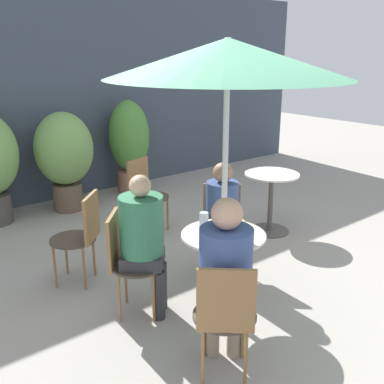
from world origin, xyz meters
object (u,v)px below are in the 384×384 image
at_px(bistro_chair_2, 225,312).
at_px(potted_plant_1, 64,153).
at_px(bistro_chair_1, 126,255).
at_px(beer_glass_1, 204,224).
at_px(bistro_chair_0, 221,221).
at_px(bistro_chair_3, 145,189).
at_px(bistro_chair_4, 82,231).
at_px(seated_person_0, 222,211).
at_px(cafe_table_near, 223,260).
at_px(beer_glass_0, 228,215).
at_px(seated_person_1, 144,235).
at_px(potted_plant_2, 129,142).
at_px(cafe_table_far, 271,193).
at_px(umbrella, 228,59).
at_px(beer_glass_2, 240,230).
at_px(seated_person_2, 225,272).

relative_size(bistro_chair_2, potted_plant_1, 0.65).
bearing_deg(bistro_chair_1, beer_glass_1, -94.12).
relative_size(bistro_chair_0, bistro_chair_3, 1.00).
bearing_deg(bistro_chair_2, bistro_chair_3, -70.81).
relative_size(bistro_chair_4, seated_person_0, 0.77).
height_order(cafe_table_near, beer_glass_0, beer_glass_0).
bearing_deg(bistro_chair_1, bistro_chair_2, -135.00).
distance_m(bistro_chair_1, seated_person_1, 0.24).
height_order(bistro_chair_2, beer_glass_0, beer_glass_0).
relative_size(bistro_chair_2, beer_glass_0, 4.43).
bearing_deg(bistro_chair_3, seated_person_1, -140.99).
distance_m(bistro_chair_4, beer_glass_1, 1.29).
distance_m(potted_plant_1, potted_plant_2, 1.11).
xyz_separation_m(bistro_chair_1, seated_person_1, (0.11, -0.10, 0.18)).
relative_size(cafe_table_far, bistro_chair_2, 0.83).
height_order(cafe_table_near, umbrella, umbrella).
height_order(bistro_chair_1, umbrella, umbrella).
bearing_deg(cafe_table_far, beer_glass_2, -145.40).
bearing_deg(umbrella, beer_glass_2, -81.41).
height_order(bistro_chair_1, beer_glass_0, beer_glass_0).
xyz_separation_m(bistro_chair_0, potted_plant_2, (0.66, 2.80, 0.26)).
relative_size(cafe_table_far, bistro_chair_3, 0.83).
height_order(cafe_table_near, bistro_chair_0, bistro_chair_0).
height_order(bistro_chair_1, beer_glass_1, beer_glass_1).
bearing_deg(potted_plant_2, cafe_table_near, -109.23).
xyz_separation_m(beer_glass_0, beer_glass_2, (-0.11, -0.25, -0.02)).
height_order(bistro_chair_1, bistro_chair_4, same).
bearing_deg(umbrella, cafe_table_near, 90.00).
xyz_separation_m(bistro_chair_4, potted_plant_2, (1.83, 2.18, 0.26)).
relative_size(bistro_chair_2, umbrella, 0.40).
bearing_deg(bistro_chair_1, bistro_chair_4, 45.63).
xyz_separation_m(bistro_chair_3, potted_plant_2, (0.66, 1.43, 0.26)).
bearing_deg(bistro_chair_0, beer_glass_0, -86.46).
distance_m(cafe_table_near, umbrella, 1.57).
relative_size(seated_person_0, potted_plant_2, 0.81).
xyz_separation_m(bistro_chair_3, beer_glass_2, (-0.50, -2.13, 0.28)).
distance_m(beer_glass_1, beer_glass_2, 0.29).
height_order(seated_person_2, potted_plant_2, potted_plant_2).
xyz_separation_m(beer_glass_2, umbrella, (-0.02, 0.16, 1.26)).
relative_size(bistro_chair_4, beer_glass_1, 4.51).
distance_m(cafe_table_near, seated_person_2, 0.68).
bearing_deg(seated_person_2, beer_glass_0, -92.81).
distance_m(bistro_chair_4, seated_person_1, 0.83).
distance_m(beer_glass_0, potted_plant_2, 3.47).
height_order(bistro_chair_4, seated_person_2, seated_person_2).
distance_m(beer_glass_1, potted_plant_2, 3.59).
bearing_deg(beer_glass_2, seated_person_1, 130.84).
xyz_separation_m(bistro_chair_4, beer_glass_1, (0.50, -1.15, 0.30)).
height_order(bistro_chair_0, umbrella, umbrella).
bearing_deg(potted_plant_1, beer_glass_1, -94.15).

